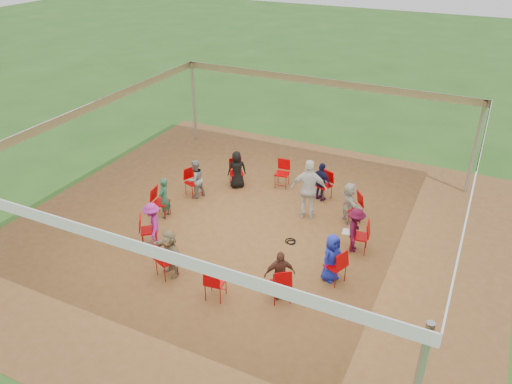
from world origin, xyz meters
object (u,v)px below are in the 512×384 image
at_px(person_seated_9, 332,258).
at_px(person_seated_2, 321,182).
at_px(laptop, 349,230).
at_px(person_seated_4, 195,179).
at_px(person_seated_5, 164,198).
at_px(chair_11, 335,266).
at_px(chair_3, 282,174).
at_px(standing_person, 309,189).
at_px(chair_7, 149,230).
at_px(person_seated_7, 170,253).
at_px(chair_1, 353,207).
at_px(chair_4, 236,173).
at_px(person_seated_0, 355,230).
at_px(chair_8, 166,260).
at_px(chair_10, 281,284).
at_px(person_seated_3, 237,170).
at_px(chair_9, 215,282).
at_px(person_seated_8, 280,275).
at_px(person_seated_6, 153,224).
at_px(chair_0, 359,236).
at_px(chair_6, 161,202).
at_px(cable_coil, 291,242).
at_px(chair_5, 193,183).
at_px(person_seated_1, 349,203).
at_px(chair_2, 324,186).

bearing_deg(person_seated_9, person_seated_2, 45.00).
bearing_deg(laptop, person_seated_4, 74.52).
bearing_deg(person_seated_5, chair_11, 74.67).
xyz_separation_m(chair_3, standing_person, (1.41, -1.41, 0.46)).
xyz_separation_m(person_seated_9, laptop, (0.01, 1.37, -0.04)).
bearing_deg(person_seated_4, chair_7, 27.86).
relative_size(chair_7, person_seated_7, 0.73).
bearing_deg(person_seated_2, chair_1, 169.61).
bearing_deg(chair_4, person_seated_0, 119.29).
bearing_deg(laptop, person_seated_0, -90.00).
bearing_deg(laptop, chair_8, 121.76).
height_order(chair_10, person_seated_3, person_seated_3).
bearing_deg(chair_9, chair_11, 30.00).
bearing_deg(chair_4, chair_3, 165.00).
xyz_separation_m(chair_7, person_seated_8, (3.91, -0.40, 0.17)).
height_order(chair_3, laptop, chair_3).
bearing_deg(person_seated_7, person_seated_6, 165.00).
distance_m(person_seated_0, person_seated_4, 5.25).
distance_m(chair_3, person_seated_7, 5.37).
bearing_deg(person_seated_0, chair_0, -90.00).
distance_m(chair_4, person_seated_9, 5.37).
xyz_separation_m(chair_6, person_seated_0, (5.50, 0.76, 0.17)).
bearing_deg(chair_0, chair_11, 165.00).
bearing_deg(chair_6, person_seated_3, 147.86).
height_order(person_seated_3, laptop, person_seated_3).
xyz_separation_m(chair_10, person_seated_0, (0.95, 2.61, 0.17)).
xyz_separation_m(person_seated_7, cable_coil, (2.10, 2.51, -0.60)).
distance_m(chair_8, person_seated_8, 2.78).
height_order(person_seated_3, person_seated_9, same).
distance_m(chair_9, laptop, 3.82).
height_order(chair_10, person_seated_9, person_seated_9).
xyz_separation_m(chair_5, person_seated_1, (4.77, 0.60, 0.17)).
bearing_deg(chair_6, chair_2, 120.00).
relative_size(chair_7, person_seated_6, 0.73).
distance_m(chair_6, person_seated_2, 4.81).
bearing_deg(chair_9, person_seated_9, 32.14).
xyz_separation_m(chair_11, person_seated_4, (-5.14, 2.09, 0.17)).
bearing_deg(standing_person, chair_8, 46.14).
relative_size(chair_4, chair_10, 1.00).
distance_m(chair_3, person_seated_6, 4.81).
distance_m(chair_4, chair_10, 5.67).
relative_size(chair_6, person_seated_7, 0.73).
bearing_deg(chair_5, cable_coil, 95.94).
xyz_separation_m(chair_6, chair_7, (0.57, -1.35, 0.00)).
bearing_deg(person_seated_3, person_seated_8, 90.00).
bearing_deg(chair_7, person_seated_8, 46.24).
bearing_deg(person_seated_2, person_seated_0, 150.00).
bearing_deg(person_seated_8, chair_8, 152.14).
height_order(chair_7, person_seated_5, person_seated_5).
xyz_separation_m(person_seated_5, standing_person, (3.72, 1.77, 0.29)).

